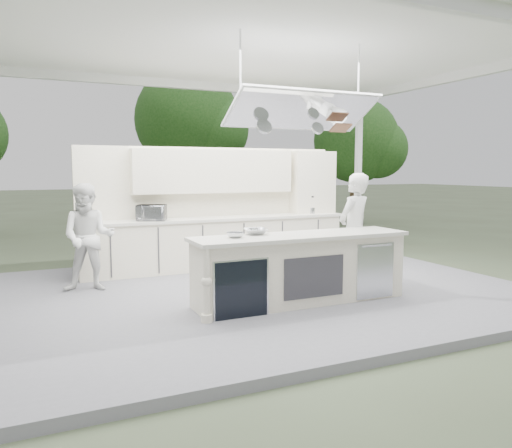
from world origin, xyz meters
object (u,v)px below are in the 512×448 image
demo_island (300,268)px  sous_chef (89,237)px  head_chef (354,230)px  back_counter (218,242)px

demo_island → sous_chef: size_ratio=1.90×
head_chef → sous_chef: bearing=-42.3°
head_chef → sous_chef: head_chef is taller
back_counter → sous_chef: sous_chef is taller
head_chef → back_counter: bearing=-80.2°
demo_island → back_counter: same height
demo_island → head_chef: 1.41m
demo_island → sous_chef: sous_chef is taller
back_counter → head_chef: head_chef is taller
back_counter → sous_chef: (-2.40, -0.89, 0.34)m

